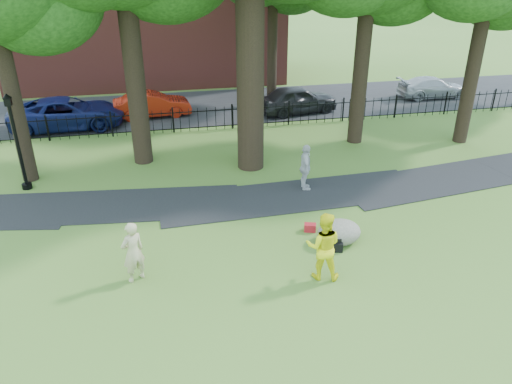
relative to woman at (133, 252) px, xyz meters
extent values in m
plane|color=#446724|center=(4.73, 0.24, -0.93)|extent=(120.00, 120.00, 0.00)
cube|color=black|center=(5.73, 4.14, -0.93)|extent=(36.07, 3.85, 0.03)
cube|color=black|center=(4.73, 16.24, -0.93)|extent=(80.00, 7.00, 0.02)
cube|color=black|center=(4.73, 12.24, 0.09)|extent=(44.00, 0.04, 0.04)
cube|color=black|center=(4.73, 12.24, -0.75)|extent=(44.00, 0.04, 0.04)
cylinder|color=black|center=(4.73, 7.24, 4.32)|extent=(1.10, 1.10, 10.50)
cylinder|color=black|center=(-4.27, 7.74, 2.92)|extent=(0.60, 0.60, 7.70)
cylinder|color=black|center=(0.23, 8.74, 3.62)|extent=(0.80, 0.80, 9.10)
cylinder|color=black|center=(10.23, 9.24, 3.27)|extent=(0.70, 0.70, 8.40)
cylinder|color=black|center=(15.23, 8.24, 3.09)|extent=(0.64, 0.64, 8.05)
imported|color=tan|center=(0.00, 0.00, 0.00)|extent=(0.81, 0.73, 1.86)
imported|color=yellow|center=(5.23, -0.91, 0.10)|extent=(1.19, 1.04, 2.06)
imported|color=#AEAEB3|center=(6.36, 4.65, -0.01)|extent=(0.58, 1.13, 1.85)
ellipsoid|color=slate|center=(6.35, 0.76, -0.52)|extent=(1.59, 1.32, 0.82)
cylinder|color=black|center=(-4.25, 6.89, 0.74)|extent=(0.13, 0.13, 3.34)
cylinder|color=black|center=(-4.25, 6.89, -0.83)|extent=(0.38, 0.38, 0.21)
cube|color=black|center=(-4.25, 6.89, 2.56)|extent=(0.23, 0.23, 0.31)
cone|color=black|center=(-4.25, 6.89, 2.77)|extent=(0.33, 0.33, 0.17)
cube|color=black|center=(6.09, 0.28, -0.77)|extent=(0.47, 0.36, 0.31)
cube|color=maroon|center=(5.65, 1.58, -0.80)|extent=(0.45, 0.35, 0.27)
imported|color=#9C1D0C|center=(0.74, 15.07, -0.25)|extent=(4.25, 1.81, 1.36)
imported|color=#0E1546|center=(-3.57, 14.03, -0.15)|extent=(5.74, 2.83, 1.57)
imported|color=black|center=(8.73, 14.17, -0.17)|extent=(4.71, 2.53, 1.52)
imported|color=#9FA2A8|center=(17.76, 15.51, -0.30)|extent=(4.35, 1.84, 1.25)
camera|label=1|loc=(1.04, -12.07, 7.70)|focal=35.00mm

